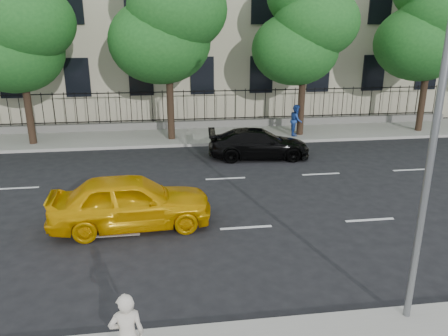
# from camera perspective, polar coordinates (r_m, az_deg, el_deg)

# --- Properties ---
(ground) EXTENTS (120.00, 120.00, 0.00)m
(ground) POSITION_cam_1_polar(r_m,az_deg,el_deg) (11.34, 5.29, -13.28)
(ground) COLOR black
(ground) RESTS_ON ground
(far_sidewalk) EXTENTS (60.00, 4.00, 0.15)m
(far_sidewalk) POSITION_cam_1_polar(r_m,az_deg,el_deg) (24.22, -2.13, 4.32)
(far_sidewalk) COLOR gray
(far_sidewalk) RESTS_ON ground
(lane_markings) EXTENTS (49.60, 4.62, 0.01)m
(lane_markings) POSITION_cam_1_polar(r_m,az_deg,el_deg) (15.50, 1.36, -4.15)
(lane_markings) COLOR silver
(lane_markings) RESTS_ON ground
(iron_fence) EXTENTS (30.00, 0.50, 2.20)m
(iron_fence) POSITION_cam_1_polar(r_m,az_deg,el_deg) (25.74, -2.54, 6.46)
(iron_fence) COLOR slate
(iron_fence) RESTS_ON far_sidewalk
(street_light) EXTENTS (0.25, 3.32, 8.05)m
(street_light) POSITION_cam_1_polar(r_m,az_deg,el_deg) (9.05, 24.93, 11.73)
(street_light) COLOR slate
(street_light) RESTS_ON near_sidewalk
(tree_b) EXTENTS (5.53, 5.12, 8.97)m
(tree_b) POSITION_cam_1_polar(r_m,az_deg,el_deg) (23.70, -25.24, 16.46)
(tree_b) COLOR #382619
(tree_b) RESTS_ON far_sidewalk
(tree_c) EXTENTS (5.89, 5.50, 9.80)m
(tree_c) POSITION_cam_1_polar(r_m,az_deg,el_deg) (22.76, -7.37, 19.39)
(tree_c) COLOR #382619
(tree_c) RESTS_ON far_sidewalk
(tree_d) EXTENTS (5.34, 4.94, 8.84)m
(tree_d) POSITION_cam_1_polar(r_m,az_deg,el_deg) (23.91, 10.58, 17.80)
(tree_d) COLOR #382619
(tree_d) RESTS_ON far_sidewalk
(tree_e) EXTENTS (5.71, 5.31, 9.46)m
(tree_e) POSITION_cam_1_polar(r_m,az_deg,el_deg) (26.90, 25.62, 17.19)
(tree_e) COLOR #382619
(tree_e) RESTS_ON far_sidewalk
(yellow_taxi) EXTENTS (4.94, 2.22, 1.65)m
(yellow_taxi) POSITION_cam_1_polar(r_m,az_deg,el_deg) (13.53, -12.06, -4.27)
(yellow_taxi) COLOR #E1A005
(yellow_taxi) RESTS_ON ground
(black_sedan) EXTENTS (4.79, 2.26, 1.35)m
(black_sedan) POSITION_cam_1_polar(r_m,az_deg,el_deg) (20.22, 4.56, 3.20)
(black_sedan) COLOR black
(black_sedan) RESTS_ON ground
(woman_near) EXTENTS (0.64, 0.47, 1.62)m
(woman_near) POSITION_cam_1_polar(r_m,az_deg,el_deg) (7.99, -12.53, -20.63)
(woman_near) COLOR beige
(woman_near) RESTS_ON near_sidewalk
(pedestrian_far) EXTENTS (0.84, 0.96, 1.68)m
(pedestrian_far) POSITION_cam_1_polar(r_m,az_deg,el_deg) (23.99, 9.40, 6.19)
(pedestrian_far) COLOR navy
(pedestrian_far) RESTS_ON far_sidewalk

